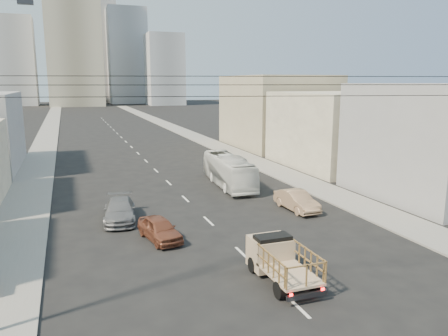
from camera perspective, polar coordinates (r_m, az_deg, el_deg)
ground at (r=17.65m, az=12.96°, el=-20.17°), size 420.00×420.00×0.00m
sidewalk_left at (r=83.10m, az=-22.02°, el=4.10°), size 3.50×180.00×0.12m
sidewalk_right at (r=85.46m, az=-6.05°, el=5.02°), size 3.50×180.00×0.12m
lane_dashes at (r=66.71m, az=-12.36°, el=3.06°), size 0.15×104.00×0.01m
flatbed_pickup at (r=20.80m, az=7.38°, el=-11.57°), size 1.95×4.41×1.90m
city_bus at (r=38.80m, az=0.61°, el=-0.36°), size 2.91×9.86×2.71m
sedan_brown at (r=26.00m, az=-8.40°, el=-7.88°), size 2.33×4.16×1.34m
sedan_tan at (r=31.96m, az=9.47°, el=-4.22°), size 1.69×4.36×1.42m
sedan_grey at (r=29.97m, az=-13.46°, el=-5.41°), size 2.62×5.12×1.42m
overhead_wires at (r=16.40m, az=11.47°, el=10.49°), size 23.01×5.02×0.72m
bldg_right_near at (r=38.47m, az=26.01°, el=3.16°), size 10.00×12.00×9.00m
bldg_right_mid at (r=49.51m, az=14.76°, el=4.88°), size 11.00×14.00×8.00m
bldg_right_far at (r=63.43m, az=6.95°, el=7.37°), size 12.00×16.00×10.00m
high_rise_tower at (r=183.79m, az=-19.17°, el=17.09°), size 20.00×20.00×60.00m
midrise_ne at (r=199.60m, az=-12.55°, el=14.02°), size 16.00×16.00×40.00m
midrise_nw at (r=193.50m, az=-25.64°, el=12.42°), size 15.00×15.00×34.00m
midrise_back at (r=213.42m, az=-16.41°, el=14.18°), size 18.00×18.00×44.00m
midrise_east at (r=181.73m, az=-7.78°, el=12.60°), size 14.00×14.00×28.00m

